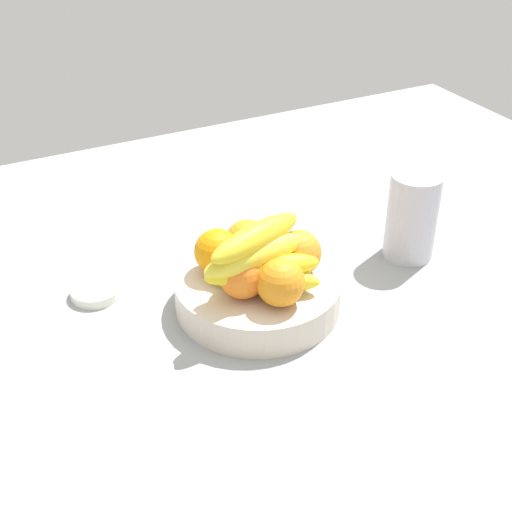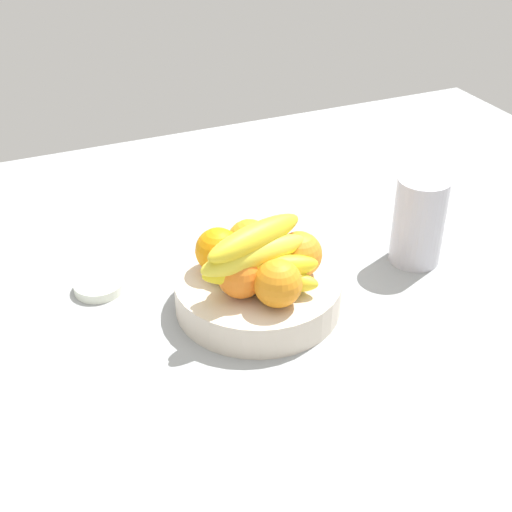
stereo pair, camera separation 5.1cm
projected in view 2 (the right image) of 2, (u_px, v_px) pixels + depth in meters
The scene contains 10 objects.
ground_plane at pixel (259, 315), 108.52cm from camera, with size 180.00×140.00×3.00cm, color #929597.
fruit_bowl at pixel (256, 292), 106.61cm from camera, with size 25.31×25.31×5.20cm, color beige.
orange_front_left at pixel (249, 242), 107.39cm from camera, with size 6.99×6.99×6.99cm, color orange.
orange_front_right at pixel (218, 250), 105.27cm from camera, with size 6.99×6.99×6.99cm, color orange.
orange_center at pixel (241, 274), 99.88cm from camera, with size 6.99×6.99×6.99cm, color orange.
orange_back_left at pixel (280, 283), 98.12cm from camera, with size 6.99×6.99×6.99cm, color orange.
orange_back_right at pixel (299, 254), 104.35cm from camera, with size 6.99×6.99×6.99cm, color orange.
banana_bunch at pixel (258, 260), 99.72cm from camera, with size 18.07×13.26×10.60cm.
thermos_tumbler at pixel (419, 221), 115.08cm from camera, with size 8.47×8.47×15.13cm, color #BCBAC4.
jar_lid at pixel (99, 286), 111.21cm from camera, with size 7.82×7.82×1.56cm, color white.
Camera 2 is at (34.85, 78.89, 65.00)cm, focal length 49.14 mm.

